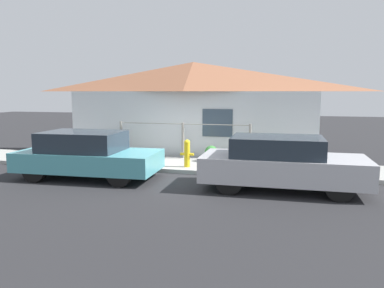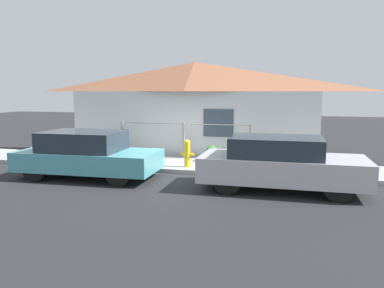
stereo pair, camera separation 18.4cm
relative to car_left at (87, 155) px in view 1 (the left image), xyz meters
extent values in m
plane|color=#262628|center=(2.02, 1.17, -0.69)|extent=(60.00, 60.00, 0.00)
cube|color=#9E9E99|center=(2.02, 2.27, -0.63)|extent=(24.00, 2.19, 0.13)
cube|color=silver|center=(2.02, 3.72, 0.57)|extent=(9.40, 0.12, 2.52)
cube|color=#384756|center=(3.19, 3.65, 0.70)|extent=(1.10, 0.04, 1.00)
pyramid|color=#A36647|center=(2.02, 4.76, 2.40)|extent=(9.80, 2.20, 1.13)
cylinder|color=gray|center=(-0.38, 3.21, 0.08)|extent=(0.10, 0.10, 1.28)
cylinder|color=gray|center=(2.02, 3.21, 0.08)|extent=(0.10, 0.10, 1.28)
cylinder|color=gray|center=(4.42, 3.21, 0.08)|extent=(0.10, 0.10, 1.28)
cylinder|color=gray|center=(2.02, 3.21, 0.67)|extent=(4.80, 0.03, 0.03)
cube|color=teal|center=(0.05, 0.00, -0.16)|extent=(4.13, 1.93, 0.55)
cube|color=#232D38|center=(-0.11, 0.00, 0.39)|extent=(2.29, 1.65, 0.56)
cylinder|color=black|center=(1.29, 0.82, -0.35)|extent=(0.68, 0.22, 0.67)
cylinder|color=black|center=(1.34, -0.73, -0.35)|extent=(0.68, 0.22, 0.67)
cylinder|color=black|center=(-1.24, 0.73, -0.35)|extent=(0.68, 0.22, 0.67)
cylinder|color=black|center=(-1.18, -0.82, -0.35)|extent=(0.68, 0.22, 0.67)
cube|color=#B7B7BC|center=(5.55, 0.00, -0.12)|extent=(4.15, 1.78, 0.63)
cube|color=#232D38|center=(5.38, 0.00, 0.44)|extent=(2.28, 1.56, 0.50)
cylinder|color=black|center=(6.83, 0.77, -0.35)|extent=(0.68, 0.20, 0.68)
cylinder|color=black|center=(6.84, -0.75, -0.35)|extent=(0.68, 0.20, 0.68)
cylinder|color=black|center=(4.26, 0.75, -0.35)|extent=(0.68, 0.20, 0.68)
cylinder|color=black|center=(4.27, -0.76, -0.35)|extent=(0.68, 0.20, 0.68)
cylinder|color=yellow|center=(2.57, 1.68, -0.19)|extent=(0.19, 0.19, 0.74)
sphere|color=yellow|center=(2.57, 1.68, 0.22)|extent=(0.20, 0.20, 0.20)
cylinder|color=yellow|center=(2.43, 1.68, -0.15)|extent=(0.17, 0.08, 0.08)
cylinder|color=yellow|center=(2.71, 1.68, -0.15)|extent=(0.17, 0.08, 0.08)
cylinder|color=#9E5638|center=(3.13, 2.82, -0.49)|extent=(0.31, 0.31, 0.15)
sphere|color=#387F38|center=(3.13, 2.82, -0.24)|extent=(0.45, 0.45, 0.45)
cylinder|color=#9E5638|center=(-0.25, 2.50, -0.47)|extent=(0.31, 0.31, 0.18)
sphere|color=#235B28|center=(-0.25, 2.50, -0.16)|extent=(0.59, 0.59, 0.59)
cylinder|color=slate|center=(4.91, 2.60, -0.46)|extent=(0.23, 0.23, 0.21)
sphere|color=#2D6B2D|center=(4.91, 2.60, -0.16)|extent=(0.51, 0.51, 0.51)
camera|label=1|loc=(5.54, -9.67, 1.82)|focal=35.00mm
camera|label=2|loc=(5.72, -9.63, 1.82)|focal=35.00mm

